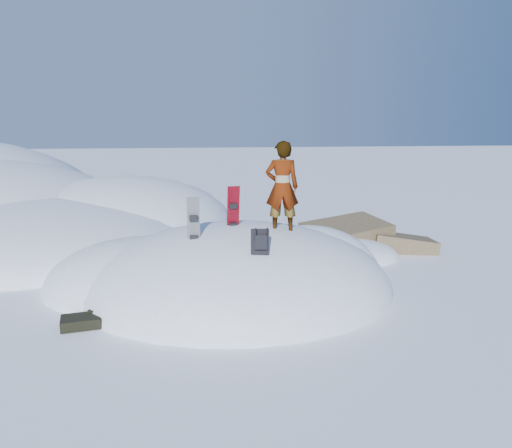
{
  "coord_description": "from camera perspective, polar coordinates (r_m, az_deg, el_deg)",
  "views": [
    {
      "loc": [
        -1.02,
        -10.75,
        3.78
      ],
      "look_at": [
        0.45,
        0.3,
        1.46
      ],
      "focal_mm": 35.0,
      "sensor_mm": 36.0,
      "label": 1
    }
  ],
  "objects": [
    {
      "name": "ground",
      "position": [
        11.44,
        -2.05,
        -7.52
      ],
      "size": [
        120.0,
        120.0,
        0.0
      ],
      "primitive_type": "plane",
      "color": "white",
      "rests_on": "ground"
    },
    {
      "name": "person",
      "position": [
        10.85,
        3.0,
        4.23
      ],
      "size": [
        0.76,
        0.54,
        2.0
      ],
      "primitive_type": "imported",
      "rotation": [
        0.0,
        0.0,
        3.06
      ],
      "color": "slate",
      "rests_on": "snow_mound"
    },
    {
      "name": "snow_mound",
      "position": [
        11.65,
        -3.02,
        -7.17
      ],
      "size": [
        8.0,
        6.0,
        3.0
      ],
      "color": "white",
      "rests_on": "ground"
    },
    {
      "name": "snowboard_dark",
      "position": [
        10.35,
        -7.13,
        -0.69
      ],
      "size": [
        0.26,
        0.17,
        1.4
      ],
      "rotation": [
        0.0,
        0.0,
        0.03
      ],
      "color": "black",
      "rests_on": "snow_mound"
    },
    {
      "name": "rock_outcrop",
      "position": [
        15.03,
        11.08,
        -2.95
      ],
      "size": [
        4.68,
        4.41,
        1.68
      ],
      "color": "brown",
      "rests_on": "ground"
    },
    {
      "name": "gear_pile",
      "position": [
        10.01,
        -19.05,
        -10.33
      ],
      "size": [
        0.95,
        0.73,
        0.25
      ],
      "rotation": [
        0.0,
        0.0,
        0.19
      ],
      "color": "black",
      "rests_on": "ground"
    },
    {
      "name": "snowboard_red",
      "position": [
        11.07,
        -2.64,
        0.74
      ],
      "size": [
        0.31,
        0.27,
        1.46
      ],
      "rotation": [
        0.0,
        0.0,
        0.16
      ],
      "color": "#AA091B",
      "rests_on": "snow_mound"
    },
    {
      "name": "backpack",
      "position": [
        9.59,
        0.47,
        -2.01
      ],
      "size": [
        0.39,
        0.43,
        0.58
      ],
      "rotation": [
        0.0,
        0.0,
        -0.14
      ],
      "color": "black",
      "rests_on": "snow_mound"
    }
  ]
}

